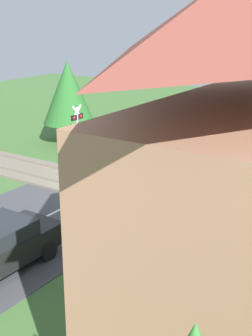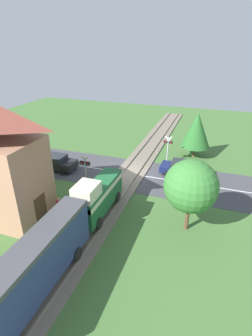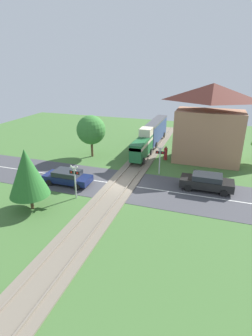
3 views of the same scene
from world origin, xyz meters
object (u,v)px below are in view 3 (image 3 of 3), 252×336
Objects in this scene: train at (151,135)px; car_far_side at (207,182)px; car_near_crossing at (67,177)px; crossing_signal_west_approach at (75,177)px; pedestrian_by_station at (166,154)px; crossing_signal_east_approach at (160,157)px; station_building at (209,125)px.

train is 12.51m from car_far_side.
car_far_side reaches higher than car_near_crossing.
crossing_signal_west_approach reaches higher than pedestrian_by_station.
car_near_crossing is at bearing -127.91° from pedestrian_by_station.
car_near_crossing is (-4.83, -12.85, -1.16)m from train.
crossing_signal_west_approach and crossing_signal_east_approach have the same top height.
crossing_signal_east_approach is at bearing -70.53° from train.
pedestrian_by_station is at bearing -167.93° from station_building.
station_building is (6.98, -2.42, 2.32)m from train.
car_near_crossing is at bearing -110.59° from train.
station_building reaches higher than car_far_side.
car_near_crossing is 0.97× the size of car_far_side.
crossing_signal_east_approach is (7.59, 5.04, 1.17)m from car_near_crossing.
station_building is (4.22, 5.39, 2.31)m from crossing_signal_east_approach.
pedestrian_by_station reaches higher than car_far_side.
station_building reaches higher than crossing_signal_west_approach.
crossing_signal_west_approach is 12.86m from pedestrian_by_station.
station_building is at bearing -19.13° from train.
crossing_signal_east_approach is (2.76, -7.81, 0.01)m from train.
crossing_signal_west_approach is 16.09m from station_building.
crossing_signal_east_approach is 0.34× the size of station_building.
train reaches higher than pedestrian_by_station.
station_building is (9.74, 12.59, 2.31)m from crossing_signal_west_approach.
crossing_signal_west_approach is (-10.23, -5.04, 1.10)m from car_far_side.
crossing_signal_west_approach is 1.80× the size of pedestrian_by_station.
crossing_signal_east_approach is 4.60m from pedestrian_by_station.
station_building is at bearing 52.28° from crossing_signal_west_approach.
train is 4.38m from pedestrian_by_station.
crossing_signal_west_approach reaches higher than car_near_crossing.
car_far_side is 1.56× the size of crossing_signal_west_approach.
car_far_side is at bearing -53.16° from train.
car_far_side is 8.23m from pedestrian_by_station.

